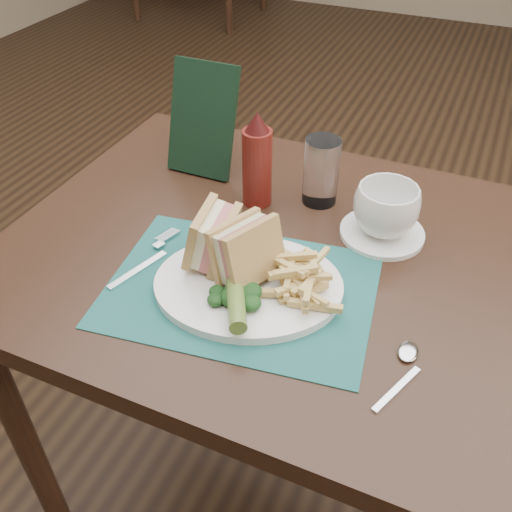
{
  "coord_description": "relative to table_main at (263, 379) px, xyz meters",
  "views": [
    {
      "loc": [
        0.3,
        -1.23,
        1.37
      ],
      "look_at": [
        0.02,
        -0.59,
        0.8
      ],
      "focal_mm": 40.0,
      "sensor_mm": 36.0,
      "label": 1
    }
  ],
  "objects": [
    {
      "name": "sandwich_half_a",
      "position": [
        -0.07,
        -0.1,
        0.44
      ],
      "size": [
        0.09,
        0.11,
        0.1
      ],
      "primitive_type": null,
      "rotation": [
        0.0,
        0.24,
        0.15
      ],
      "color": "tan",
      "rests_on": "plate"
    },
    {
      "name": "placemat",
      "position": [
        0.01,
        -0.12,
        0.38
      ],
      "size": [
        0.46,
        0.35,
        0.0
      ],
      "primitive_type": "cube",
      "rotation": [
        0.0,
        0.0,
        0.13
      ],
      "color": "#1B5652",
      "rests_on": "table_main"
    },
    {
      "name": "wall_back",
      "position": [
        0.0,
        4.0,
        -0.38
      ],
      "size": [
        6.0,
        0.0,
        6.0
      ],
      "primitive_type": "plane",
      "rotation": [
        1.57,
        0.0,
        0.0
      ],
      "color": "gray",
      "rests_on": "ground"
    },
    {
      "name": "ketchup_bottle",
      "position": [
        -0.07,
        0.12,
        0.47
      ],
      "size": [
        0.06,
        0.06,
        0.19
      ],
      "primitive_type": null,
      "rotation": [
        0.0,
        0.0,
        -0.12
      ],
      "color": "#5A150F",
      "rests_on": "table_main"
    },
    {
      "name": "check_presenter",
      "position": [
        -0.22,
        0.19,
        0.48
      ],
      "size": [
        0.14,
        0.08,
        0.22
      ],
      "primitive_type": "cube",
      "rotation": [
        -0.31,
        0.0,
        0.0
      ],
      "color": "black",
      "rests_on": "table_main"
    },
    {
      "name": "kale_garnish",
      "position": [
        0.03,
        -0.17,
        0.41
      ],
      "size": [
        0.11,
        0.08,
        0.03
      ],
      "primitive_type": null,
      "color": "black",
      "rests_on": "plate"
    },
    {
      "name": "sandwich_half_b",
      "position": [
        -0.0,
        -0.1,
        0.44
      ],
      "size": [
        0.11,
        0.13,
        0.1
      ],
      "primitive_type": null,
      "rotation": [
        0.0,
        -0.24,
        -0.42
      ],
      "color": "tan",
      "rests_on": "plate"
    },
    {
      "name": "spoon",
      "position": [
        0.28,
        -0.19,
        0.38
      ],
      "size": [
        0.09,
        0.15,
        0.01
      ],
      "primitive_type": null,
      "rotation": [
        0.0,
        0.0,
        -0.39
      ],
      "color": "silver",
      "rests_on": "table_main"
    },
    {
      "name": "table_main",
      "position": [
        0.0,
        0.0,
        0.0
      ],
      "size": [
        0.9,
        0.75,
        0.75
      ],
      "primitive_type": null,
      "color": "black",
      "rests_on": "ground"
    },
    {
      "name": "drinking_glass",
      "position": [
        0.04,
        0.17,
        0.44
      ],
      "size": [
        0.07,
        0.07,
        0.13
      ],
      "primitive_type": "cylinder",
      "rotation": [
        0.0,
        0.0,
        -0.07
      ],
      "color": "white",
      "rests_on": "table_main"
    },
    {
      "name": "fork",
      "position": [
        -0.16,
        -0.12,
        0.38
      ],
      "size": [
        0.08,
        0.17,
        0.01
      ],
      "primitive_type": null,
      "rotation": [
        0.0,
        0.0,
        -0.3
      ],
      "color": "silver",
      "rests_on": "placemat"
    },
    {
      "name": "coffee_cup",
      "position": [
        0.18,
        0.11,
        0.43
      ],
      "size": [
        0.16,
        0.16,
        0.09
      ],
      "primitive_type": "imported",
      "rotation": [
        0.0,
        0.0,
        0.69
      ],
      "color": "white",
      "rests_on": "saucer"
    },
    {
      "name": "pickle_spear",
      "position": [
        0.03,
        -0.18,
        0.41
      ],
      "size": [
        0.08,
        0.12,
        0.03
      ],
      "primitive_type": "cylinder",
      "rotation": [
        1.54,
        0.0,
        0.49
      ],
      "color": "#516E2A",
      "rests_on": "plate"
    },
    {
      "name": "plate",
      "position": [
        0.02,
        -0.12,
        0.38
      ],
      "size": [
        0.36,
        0.32,
        0.01
      ],
      "primitive_type": null,
      "rotation": [
        0.0,
        0.0,
        0.33
      ],
      "color": "white",
      "rests_on": "placemat"
    },
    {
      "name": "saucer",
      "position": [
        0.18,
        0.11,
        0.38
      ],
      "size": [
        0.18,
        0.18,
        0.01
      ],
      "primitive_type": "cylinder",
      "rotation": [
        0.0,
        0.0,
        -0.25
      ],
      "color": "white",
      "rests_on": "table_main"
    },
    {
      "name": "fries_pile",
      "position": [
        0.1,
        -0.1,
        0.42
      ],
      "size": [
        0.18,
        0.2,
        0.05
      ],
      "primitive_type": null,
      "color": "tan",
      "rests_on": "plate"
    },
    {
      "name": "floor",
      "position": [
        0.0,
        0.5,
        -0.38
      ],
      "size": [
        7.0,
        7.0,
        0.0
      ],
      "primitive_type": "plane",
      "color": "black",
      "rests_on": "ground"
    }
  ]
}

